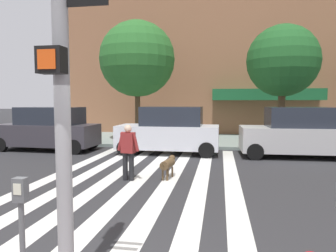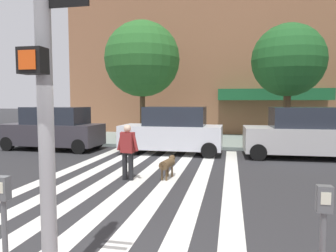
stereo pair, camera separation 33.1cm
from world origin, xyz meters
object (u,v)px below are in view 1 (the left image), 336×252
object	(u,v)px
parking_meter_curbside	(22,222)
dog_on_leash	(168,164)
street_tree_middle	(283,61)
parked_car_behind_first	(169,131)
pedestrian_dog_walker	(128,149)
parked_car_near_curb	(48,129)
street_tree_nearest	(137,59)
parked_car_third_in_line	(298,133)

from	to	relation	value
parking_meter_curbside	dog_on_leash	world-z (taller)	parking_meter_curbside
street_tree_middle	dog_on_leash	bearing A→B (deg)	-123.34
parked_car_behind_first	pedestrian_dog_walker	world-z (taller)	parked_car_behind_first
parked_car_behind_first	pedestrian_dog_walker	size ratio (longest dim) A/B	2.73
pedestrian_dog_walker	dog_on_leash	distance (m)	1.29
parking_meter_curbside	pedestrian_dog_walker	distance (m)	5.76
parked_car_behind_first	parking_meter_curbside	bearing A→B (deg)	-89.30
parked_car_near_curb	street_tree_nearest	size ratio (longest dim) A/B	0.72
street_tree_middle	dog_on_leash	distance (m)	9.04
pedestrian_dog_walker	dog_on_leash	bearing A→B (deg)	21.99
parked_car_behind_first	street_tree_middle	xyz separation A→B (m)	(5.19, 2.45, 3.26)
street_tree_middle	street_tree_nearest	bearing A→B (deg)	172.72
parked_car_behind_first	street_tree_nearest	world-z (taller)	street_tree_nearest
parked_car_near_curb	parked_car_third_in_line	distance (m)	11.22
street_tree_nearest	street_tree_middle	distance (m)	7.62
parked_car_near_curb	dog_on_leash	xyz separation A→B (m)	(6.50, -4.39, -0.56)
parked_car_third_in_line	pedestrian_dog_walker	size ratio (longest dim) A/B	2.78
parked_car_third_in_line	street_tree_middle	world-z (taller)	street_tree_middle
parking_meter_curbside	pedestrian_dog_walker	world-z (taller)	pedestrian_dog_walker
dog_on_leash	parked_car_near_curb	bearing A→B (deg)	145.96
street_tree_nearest	pedestrian_dog_walker	bearing A→B (deg)	-76.81
parked_car_behind_first	parked_car_near_curb	bearing A→B (deg)	-179.98
parked_car_near_curb	street_tree_middle	world-z (taller)	street_tree_middle
dog_on_leash	street_tree_middle	bearing A→B (deg)	56.66
parked_car_near_curb	pedestrian_dog_walker	xyz separation A→B (m)	(5.39, -4.84, -0.07)
dog_on_leash	parked_car_third_in_line	bearing A→B (deg)	43.01
parking_meter_curbside	parked_car_near_curb	distance (m)	12.13
street_tree_nearest	parked_car_near_curb	bearing A→B (deg)	-135.37
parking_meter_curbside	street_tree_nearest	xyz separation A→B (m)	(-2.48, 13.99, 3.63)
parked_car_near_curb	pedestrian_dog_walker	size ratio (longest dim) A/B	2.90
parking_meter_curbside	pedestrian_dog_walker	xyz separation A→B (m)	(-0.55, 5.73, -0.10)
parked_car_third_in_line	street_tree_nearest	world-z (taller)	street_tree_nearest
parked_car_near_curb	parked_car_behind_first	size ratio (longest dim) A/B	1.06
pedestrian_dog_walker	street_tree_middle	bearing A→B (deg)	52.41
parked_car_third_in_line	parked_car_behind_first	bearing A→B (deg)	-179.98
parked_car_third_in_line	street_tree_nearest	bearing A→B (deg)	156.29
parked_car_third_in_line	street_tree_middle	xyz separation A→B (m)	(-0.21, 2.44, 3.26)
parked_car_near_curb	parked_car_behind_first	xyz separation A→B (m)	(5.81, 0.00, 0.01)
parked_car_behind_first	parked_car_third_in_line	xyz separation A→B (m)	(5.41, 0.00, 0.00)
parking_meter_curbside	parked_car_behind_first	bearing A→B (deg)	90.70
parked_car_near_curb	street_tree_nearest	distance (m)	6.08
parked_car_behind_first	street_tree_middle	world-z (taller)	street_tree_middle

